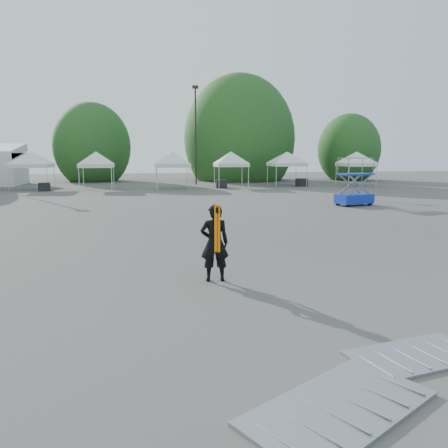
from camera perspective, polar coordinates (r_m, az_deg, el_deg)
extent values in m
plane|color=#474442|center=(13.07, -0.62, -4.63)|extent=(120.00, 120.00, 0.00)
cylinder|color=black|center=(44.84, -3.71, 11.22)|extent=(0.16, 0.16, 9.50)
cube|color=black|center=(45.29, -3.78, 17.43)|extent=(0.60, 0.25, 0.30)
cylinder|color=#382314|center=(52.89, -16.69, 6.62)|extent=(0.36, 0.36, 2.27)
ellipsoid|color=#244D19|center=(52.86, -16.83, 9.66)|extent=(4.16, 4.16, 4.78)
cylinder|color=#382314|center=(52.73, 1.99, 7.28)|extent=(0.36, 0.36, 2.80)
ellipsoid|color=#244D19|center=(52.73, 2.01, 11.03)|extent=(5.12, 5.12, 5.89)
cylinder|color=#382314|center=(55.12, 15.87, 6.66)|extent=(0.36, 0.36, 2.10)
ellipsoid|color=#244D19|center=(55.08, 15.99, 9.34)|extent=(3.84, 3.84, 4.42)
cylinder|color=silver|center=(40.96, -26.31, 5.25)|extent=(0.06, 0.06, 2.00)
cylinder|color=silver|center=(40.22, -22.09, 5.47)|extent=(0.06, 0.06, 2.00)
cylinder|color=silver|center=(43.92, -25.22, 5.52)|extent=(0.06, 0.06, 2.00)
cylinder|color=silver|center=(43.23, -21.27, 5.73)|extent=(0.06, 0.06, 2.00)
cube|color=silver|center=(42.01, -23.82, 6.97)|extent=(3.27, 3.27, 0.30)
pyramid|color=silver|center=(42.00, -23.93, 8.67)|extent=(4.63, 4.63, 1.10)
cylinder|color=silver|center=(39.08, -18.41, 5.58)|extent=(0.06, 0.06, 2.00)
cylinder|color=silver|center=(38.79, -14.46, 5.74)|extent=(0.06, 0.06, 2.00)
cylinder|color=silver|center=(41.74, -17.89, 5.81)|extent=(0.06, 0.06, 2.00)
cylinder|color=silver|center=(41.47, -14.19, 5.95)|extent=(0.06, 0.06, 2.00)
cube|color=silver|center=(40.20, -16.31, 7.31)|extent=(2.89, 2.89, 0.30)
pyramid|color=silver|center=(40.19, -16.39, 9.09)|extent=(4.08, 4.08, 1.10)
cylinder|color=silver|center=(38.26, -8.74, 5.88)|extent=(0.06, 0.06, 2.00)
cylinder|color=silver|center=(38.44, -4.46, 5.97)|extent=(0.06, 0.06, 2.00)
cylinder|color=silver|center=(41.12, -8.85, 6.09)|extent=(0.06, 0.06, 2.00)
cylinder|color=silver|center=(41.29, -4.86, 6.18)|extent=(0.06, 0.06, 2.00)
cube|color=silver|center=(39.71, -6.76, 7.59)|extent=(3.06, 3.06, 0.30)
pyramid|color=silver|center=(39.70, -6.79, 9.40)|extent=(4.33, 4.33, 1.10)
cylinder|color=silver|center=(39.66, -0.65, 6.09)|extent=(0.06, 0.06, 2.00)
cylinder|color=silver|center=(40.20, 3.22, 6.12)|extent=(0.06, 0.06, 2.00)
cylinder|color=silver|center=(42.36, -1.27, 6.28)|extent=(0.06, 0.06, 2.00)
cylinder|color=silver|center=(42.86, 2.37, 6.31)|extent=(0.06, 0.06, 2.00)
cube|color=silver|center=(41.21, 0.92, 7.71)|extent=(2.94, 2.94, 0.30)
pyramid|color=silver|center=(41.19, 0.93, 9.45)|extent=(4.15, 4.15, 1.10)
cylinder|color=silver|center=(41.77, 6.83, 6.18)|extent=(0.06, 0.06, 2.00)
cylinder|color=silver|center=(42.76, 10.75, 6.15)|extent=(0.06, 0.06, 2.00)
cylinder|color=silver|center=(44.68, 5.69, 6.39)|extent=(0.06, 0.06, 2.00)
cylinder|color=silver|center=(45.60, 9.39, 6.37)|extent=(0.06, 0.06, 2.00)
cube|color=silver|center=(43.64, 8.20, 7.70)|extent=(3.24, 3.24, 0.30)
pyramid|color=silver|center=(43.63, 8.24, 9.34)|extent=(4.58, 4.58, 1.10)
cylinder|color=silver|center=(42.72, 15.98, 5.96)|extent=(0.06, 0.06, 2.00)
cylinder|color=silver|center=(44.03, 19.28, 5.89)|extent=(0.06, 0.06, 2.00)
cylinder|color=silver|center=(45.26, 14.41, 6.19)|extent=(0.06, 0.06, 2.00)
cylinder|color=silver|center=(46.50, 17.58, 6.12)|extent=(0.06, 0.06, 2.00)
cube|color=silver|center=(44.57, 16.88, 7.43)|extent=(3.01, 3.01, 0.30)
pyramid|color=silver|center=(44.56, 16.96, 9.03)|extent=(4.26, 4.26, 1.10)
imported|color=black|center=(10.69, -1.25, -2.49)|extent=(0.72, 0.49, 1.91)
cube|color=orange|center=(10.43, -1.09, -0.64)|extent=(0.15, 0.03, 1.15)
cube|color=#0D39AB|center=(27.75, 16.64, 3.19)|extent=(2.46, 1.69, 0.56)
cube|color=#0D39AB|center=(27.65, 16.78, 6.26)|extent=(2.35, 1.62, 0.09)
cylinder|color=black|center=(26.87, 15.97, 2.50)|extent=(0.36, 0.23, 0.34)
cylinder|color=black|center=(28.02, 18.52, 2.64)|extent=(0.36, 0.23, 0.34)
cylinder|color=black|center=(27.56, 14.68, 2.71)|extent=(0.36, 0.23, 0.34)
cylinder|color=black|center=(28.68, 17.21, 2.84)|extent=(0.36, 0.23, 0.34)
cube|color=#9A9DA1|center=(5.98, 14.79, -22.22)|extent=(2.81, 2.34, 0.06)
cube|color=#9A9DA1|center=(7.66, 23.77, -15.45)|extent=(2.22, 1.39, 0.05)
cube|color=black|center=(39.98, -22.41, 4.50)|extent=(0.95, 0.77, 0.70)
cube|color=black|center=(40.23, -0.34, 5.26)|extent=(1.05, 0.85, 0.77)
cube|color=black|center=(43.17, 10.10, 5.37)|extent=(1.18, 1.06, 0.75)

